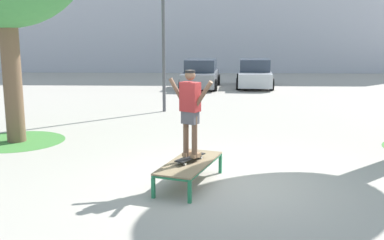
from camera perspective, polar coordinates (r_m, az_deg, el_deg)
The scene contains 8 objects.
ground_plane at distance 9.18m, azimuth 4.48°, elevation -7.81°, with size 120.00×120.00×0.00m, color #B2AA9E.
skate_box at distance 8.92m, azimuth -0.31°, elevation -5.54°, with size 1.33×2.04×0.46m.
skateboard at distance 8.92m, azimuth -0.23°, elevation -4.72°, with size 0.60×0.78×0.09m.
skater at distance 8.71m, azimuth -0.23°, elevation 1.59°, with size 0.89×0.60×1.69m.
grass_patch_near_left at distance 13.39m, azimuth -21.03°, elevation -2.47°, with size 2.57×2.57×0.01m, color #47893D.
car_grey at distance 24.35m, azimuth 1.08°, elevation 5.68°, with size 2.17×4.32×1.50m.
car_silver at distance 24.87m, azimuth 7.82°, elevation 5.69°, with size 2.17×4.32×1.50m.
light_post at distance 16.95m, azimuth -3.63°, elevation 13.94°, with size 0.36×0.36×5.83m.
Camera 1 is at (-0.43, -8.68, 2.96)m, focal length 42.68 mm.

